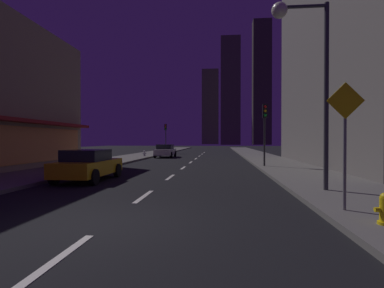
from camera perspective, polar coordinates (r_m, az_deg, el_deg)
name	(u,v)px	position (r m, az deg, el deg)	size (l,w,h in m)	color
ground_plane	(201,155)	(38.59, 1.73, -2.20)	(78.00, 136.00, 0.10)	black
sidewalk_right	(256,155)	(38.75, 12.12, -2.01)	(4.00, 76.00, 0.15)	#605E59
sidewalk_left	(148,154)	(39.66, -8.42, -1.95)	(4.00, 76.00, 0.15)	#605E59
lane_marking_center	(191,162)	(25.45, -0.24, -3.54)	(0.16, 43.80, 0.01)	silver
skyscraper_distant_tall	(210,107)	(160.54, 3.54, 7.07)	(8.75, 6.71, 39.64)	#5B5744
skyscraper_distant_mid	(230,91)	(137.88, 7.38, 10.03)	(8.78, 6.12, 48.71)	#524E3E
skyscraper_distant_short	(262,83)	(143.00, 13.23, 11.36)	(8.28, 6.05, 56.96)	#413E31
car_parked_near	(88,165)	(14.68, -19.29, -3.79)	(1.98, 4.24, 1.45)	gold
car_parked_far	(165,151)	(33.24, -5.14, -1.29)	(1.98, 4.24, 1.45)	silver
fire_hydrant_far_left	(144,153)	(33.46, -9.11, -1.78)	(0.42, 0.30, 0.65)	#B2B2B2
traffic_light_near_right	(265,121)	(20.60, 13.79, 4.32)	(0.32, 0.48, 4.20)	#2D2D2D
traffic_light_far_left	(166,132)	(43.76, -5.08, 2.38)	(0.32, 0.48, 4.20)	#2D2D2D
street_lamp_right	(302,49)	(11.54, 20.39, 16.70)	(1.96, 0.56, 6.58)	#38383D
pedestrian_crossing_sign	(345,135)	(8.23, 27.30, 1.62)	(0.91, 0.08, 3.15)	slate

